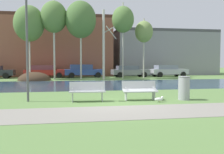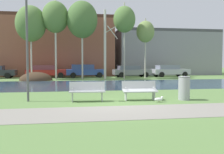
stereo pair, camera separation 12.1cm
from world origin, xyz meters
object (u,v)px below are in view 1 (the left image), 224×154
(bench_left, at_px, (87,91))
(trash_bin, at_px, (184,88))
(seagull, at_px, (159,99))
(parked_hatch_third_blue, at_px, (83,71))
(parked_suv_fifth_silver, at_px, (168,71))
(parked_wagon_fourth_grey, at_px, (130,71))
(bench_right, at_px, (140,90))
(parked_sedan_second_red, at_px, (44,71))
(streetlamp, at_px, (27,21))

(bench_left, bearing_deg, trash_bin, -3.77)
(seagull, relative_size, parked_hatch_third_blue, 0.09)
(parked_hatch_third_blue, xyz_separation_m, parked_suv_fifth_silver, (10.42, -0.05, -0.03))
(parked_wagon_fourth_grey, distance_m, parked_suv_fifth_silver, 4.90)
(bench_right, relative_size, parked_suv_fifth_silver, 0.35)
(bench_left, xyz_separation_m, trash_bin, (4.46, -0.29, 0.10))
(seagull, height_order, parked_sedan_second_red, parked_sedan_second_red)
(bench_right, xyz_separation_m, seagull, (0.68, -0.74, -0.34))
(trash_bin, relative_size, streetlamp, 0.21)
(trash_bin, relative_size, parked_sedan_second_red, 0.23)
(bench_right, bearing_deg, streetlamp, 175.60)
(trash_bin, xyz_separation_m, parked_suv_fifth_silver, (6.74, 18.32, 0.20))
(parked_hatch_third_blue, bearing_deg, parked_wagon_fourth_grey, -1.34)
(trash_bin, height_order, parked_sedan_second_red, parked_sedan_second_red)
(bench_left, distance_m, parked_wagon_fourth_grey, 19.03)
(streetlamp, distance_m, parked_sedan_second_red, 18.20)
(seagull, bearing_deg, streetlamp, 168.84)
(seagull, bearing_deg, parked_sedan_second_red, 109.53)
(parked_sedan_second_red, relative_size, parked_wagon_fourth_grey, 1.04)
(trash_bin, height_order, seagull, trash_bin)
(bench_left, relative_size, bench_right, 1.00)
(trash_bin, distance_m, parked_sedan_second_red, 20.34)
(parked_hatch_third_blue, height_order, parked_wagon_fourth_grey, parked_hatch_third_blue)
(trash_bin, distance_m, parked_suv_fifth_silver, 19.52)
(bench_left, distance_m, bench_right, 2.42)
(bench_left, bearing_deg, seagull, -13.41)
(bench_left, relative_size, parked_hatch_third_blue, 0.35)
(trash_bin, distance_m, seagull, 1.50)
(parked_hatch_third_blue, distance_m, parked_wagon_fourth_grey, 5.52)
(trash_bin, xyz_separation_m, seagull, (-1.37, -0.44, -0.44))
(parked_sedan_second_red, height_order, parked_wagon_fourth_grey, parked_sedan_second_red)
(bench_right, height_order, parked_wagon_fourth_grey, parked_wagon_fourth_grey)
(parked_sedan_second_red, bearing_deg, streetlamp, -86.61)
(bench_left, bearing_deg, parked_wagon_fourth_grey, 70.66)
(seagull, distance_m, parked_hatch_third_blue, 18.97)
(seagull, relative_size, parked_sedan_second_red, 0.09)
(parked_sedan_second_red, height_order, parked_hatch_third_blue, parked_hatch_third_blue)
(bench_right, xyz_separation_m, parked_suv_fifth_silver, (8.78, 18.03, 0.30))
(parked_wagon_fourth_grey, bearing_deg, bench_right, -102.21)
(parked_sedan_second_red, xyz_separation_m, parked_wagon_fourth_grey, (9.97, -0.39, -0.02))
(bench_right, height_order, parked_sedan_second_red, parked_sedan_second_red)
(parked_wagon_fourth_grey, bearing_deg, bench_left, -109.34)
(trash_bin, bearing_deg, streetlamp, 174.50)
(trash_bin, distance_m, parked_hatch_third_blue, 18.74)
(parked_hatch_third_blue, bearing_deg, parked_suv_fifth_silver, -0.28)
(parked_wagon_fourth_grey, relative_size, parked_suv_fifth_silver, 0.98)
(parked_hatch_third_blue, bearing_deg, bench_right, -84.82)
(parked_hatch_third_blue, bearing_deg, streetlamp, -100.84)
(parked_suv_fifth_silver, bearing_deg, bench_right, -115.97)
(parked_hatch_third_blue, distance_m, parked_suv_fifth_silver, 10.42)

